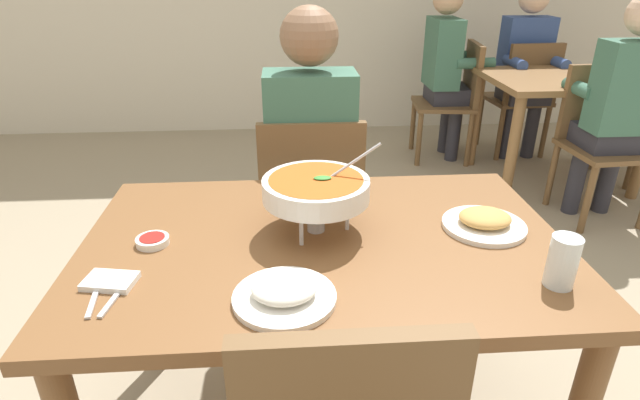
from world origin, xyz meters
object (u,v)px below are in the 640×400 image
Objects in this scene: diner_main at (310,149)px; patron_bg_left at (621,99)px; curry_bowl at (316,190)px; chair_bg_left at (600,133)px; appetizer_plate at (484,222)px; dining_table_far at (561,96)px; sauce_dish at (153,240)px; patron_bg_middle at (526,62)px; chair_bg_middle at (523,93)px; dining_table_main at (324,271)px; drink_glass at (562,264)px; rice_plate at (284,293)px; patron_bg_right at (447,63)px; chair_diner_main at (311,203)px; chair_bg_right at (456,95)px.

patron_bg_left is (1.79, 0.70, 0.00)m from diner_main.
chair_bg_left is at bearing 39.94° from curry_bowl.
appetizer_plate is 0.24× the size of dining_table_far.
chair_bg_left is at bearing 34.62° from sauce_dish.
sauce_dish is 0.07× the size of patron_bg_middle.
chair_bg_left is 1.00× the size of chair_bg_middle.
patron_bg_left is (2.26, 1.45, -0.01)m from sauce_dish.
drink_glass reaches higher than dining_table_main.
patron_bg_middle reaches higher than dining_table_far.
rice_plate is 2.67× the size of sauce_dish.
dining_table_main is at bearing -176.00° from appetizer_plate.
dining_table_main is at bearing 154.61° from drink_glass.
patron_bg_left reaches higher than chair_bg_left.
patron_bg_right is (-0.63, 0.02, 0.24)m from chair_bg_middle.
drink_glass is 0.14× the size of chair_bg_left.
dining_table_main is at bearing -113.61° from patron_bg_right.
curry_bowl is at bearing -124.79° from patron_bg_middle.
appetizer_plate is 2.04m from chair_bg_left.
chair_bg_left is at bearing 44.07° from rice_plate.
curry_bowl reaches higher than sauce_dish.
sauce_dish is at bearing -147.34° from patron_bg_left.
dining_table_far is (1.78, 2.05, -0.03)m from dining_table_main.
chair_bg_left is at bearing 24.44° from diner_main.
dining_table_main is 1.49× the size of chair_diner_main.
patron_bg_middle is (-0.01, 0.02, 0.24)m from chair_bg_middle.
drink_glass is at bearing -118.08° from dining_table_far.
chair_bg_middle is at bearing 56.70° from rice_plate.
chair_bg_right is at bearing 56.34° from chair_diner_main.
curry_bowl is 1.39× the size of appetizer_plate.
patron_bg_right is at bearing 66.39° from dining_table_main.
curry_bowl is at bearing 151.05° from drink_glass.
patron_bg_left is (0.00, -0.11, 0.24)m from chair_bg_left.
rice_plate is 0.18× the size of patron_bg_right.
appetizer_plate is 1.94m from patron_bg_left.
dining_table_main is 4.03× the size of curry_bowl.
diner_main is 3.94× the size of curry_bowl.
chair_bg_left is at bearing -88.18° from patron_bg_middle.
patron_bg_middle is (2.23, 2.60, -0.01)m from sauce_dish.
drink_glass is at bearing -28.95° from curry_bowl.
chair_bg_left is 1.07m from patron_bg_middle.
chair_diner_main is 0.87m from appetizer_plate.
chair_bg_right is 0.69× the size of patron_bg_right.
appetizer_plate is 0.18× the size of patron_bg_middle.
patron_bg_right is (-0.62, -0.01, 0.00)m from patron_bg_middle.
patron_bg_left reaches higher than chair_bg_middle.
chair_bg_middle reaches higher than drink_glass.
patron_bg_middle is at bearing 67.08° from drink_glass.
curry_bowl is at bearing -91.48° from diner_main.
chair_bg_right is 0.69× the size of patron_bg_middle.
chair_bg_right is at bearing -27.89° from patron_bg_right.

